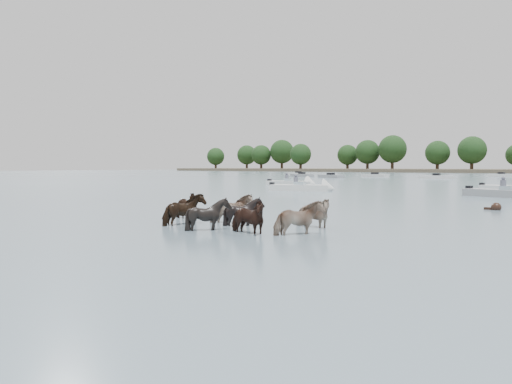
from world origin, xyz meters
The scene contains 7 objects.
ground centered at (0.00, 0.00, 0.00)m, with size 400.00×400.00×0.00m, color slate.
shoreline centered at (-70.00, 150.00, 0.50)m, with size 160.00×30.00×1.00m, color #4C4233.
pony_herd centered at (-1.16, 1.92, 0.39)m, with size 7.13×3.53×1.29m.
swimming_pony centered at (3.94, 13.98, 0.10)m, with size 0.72×0.44×0.44m.
motorboat_a centered at (-12.06, 23.52, 0.23)m, with size 5.40×3.27×1.92m.
motorboat_f centered at (-18.40, 31.17, 0.23)m, with size 5.44×2.32×1.92m.
treeline centered at (-74.18, 151.12, 6.64)m, with size 147.15×21.59×12.49m.
Camera 1 is at (9.48, -10.25, 1.99)m, focal length 34.97 mm.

